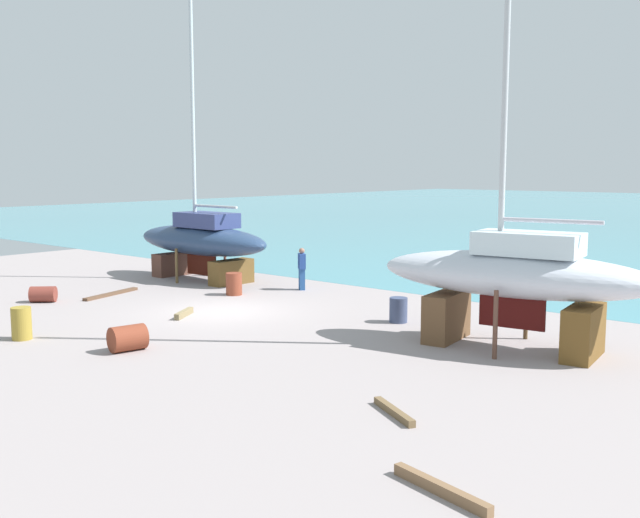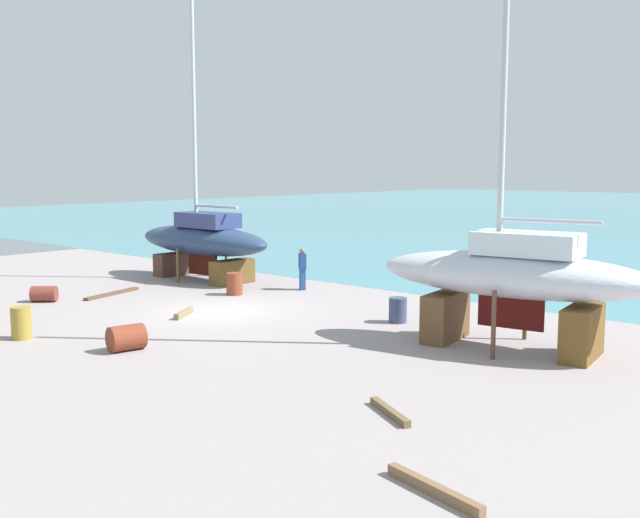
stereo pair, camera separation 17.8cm
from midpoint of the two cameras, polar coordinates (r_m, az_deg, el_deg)
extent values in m
plane|color=gray|center=(22.41, -14.09, -5.23)|extent=(40.86, 40.86, 0.00)
cube|color=brown|center=(32.78, -11.49, -0.39)|extent=(0.72, 1.91, 0.99)
cube|color=brown|center=(29.90, -7.11, -1.02)|extent=(0.72, 1.91, 0.99)
cylinder|color=brown|center=(30.48, -11.31, -0.53)|extent=(0.12, 0.12, 1.43)
cylinder|color=brown|center=(32.13, -7.60, -0.07)|extent=(0.12, 0.12, 1.43)
ellipsoid|color=navy|center=(31.18, -9.45, 1.46)|extent=(7.56, 2.47, 1.24)
cube|color=#531A0F|center=(31.30, -9.41, -0.47)|extent=(1.81, 0.10, 0.87)
cube|color=navy|center=(30.82, -9.04, 3.03)|extent=(2.73, 1.46, 0.62)
cylinder|color=silver|center=(31.41, -10.10, 11.46)|extent=(0.16, 0.16, 9.80)
cylinder|color=silver|center=(30.35, -8.37, 4.09)|extent=(2.64, 0.14, 0.11)
cube|color=brown|center=(20.42, 9.62, -4.43)|extent=(0.95, 1.92, 1.32)
cube|color=brown|center=(19.33, 19.66, -5.42)|extent=(0.95, 1.92, 1.32)
cylinder|color=brown|center=(18.58, 13.28, -5.03)|extent=(0.12, 0.12, 1.73)
cylinder|color=brown|center=(20.94, 15.60, -3.73)|extent=(0.12, 0.12, 1.73)
ellipsoid|color=silver|center=(19.57, 14.62, -1.18)|extent=(7.54, 3.28, 1.18)
cube|color=#51100E|center=(19.74, 14.52, -4.07)|extent=(1.75, 0.32, 0.83)
cube|color=silver|center=(19.36, 15.72, 1.17)|extent=(2.79, 1.73, 0.59)
cylinder|color=silver|center=(19.69, 14.10, 15.22)|extent=(0.16, 0.16, 10.12)
cylinder|color=#BDB7C3|center=(19.16, 17.34, 2.86)|extent=(2.54, 0.46, 0.11)
cube|color=#254D8B|center=(28.33, -1.61, -1.60)|extent=(0.39, 0.37, 0.82)
cube|color=navy|center=(28.23, -1.61, -0.18)|extent=(0.49, 0.46, 0.59)
sphere|color=#8F614F|center=(28.18, -1.62, 0.65)|extent=(0.22, 0.22, 0.22)
cylinder|color=#394464|center=(22.54, 5.93, -3.98)|extent=(0.75, 0.75, 0.77)
cylinder|color=brown|center=(27.38, -6.93, -1.95)|extent=(0.85, 0.85, 0.83)
cylinder|color=brown|center=(27.59, -21.01, -2.59)|extent=(1.01, 1.00, 0.56)
cylinder|color=brown|center=(19.67, -15.05, -5.99)|extent=(0.83, 1.01, 0.67)
cylinder|color=olive|center=(21.86, -22.53, -4.67)|extent=(0.69, 0.69, 0.91)
cube|color=olive|center=(23.74, -10.81, -4.21)|extent=(0.78, 1.18, 0.19)
cube|color=brown|center=(11.24, 8.96, -17.35)|extent=(1.84, 0.55, 0.17)
cube|color=brown|center=(28.27, -16.18, -2.64)|extent=(0.93, 2.69, 0.10)
cube|color=brown|center=(14.38, 5.44, -11.80)|extent=(1.41, 0.87, 0.14)
camera|label=1|loc=(0.09, -90.20, -0.03)|focal=40.92mm
camera|label=2|loc=(0.09, 89.80, 0.03)|focal=40.92mm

